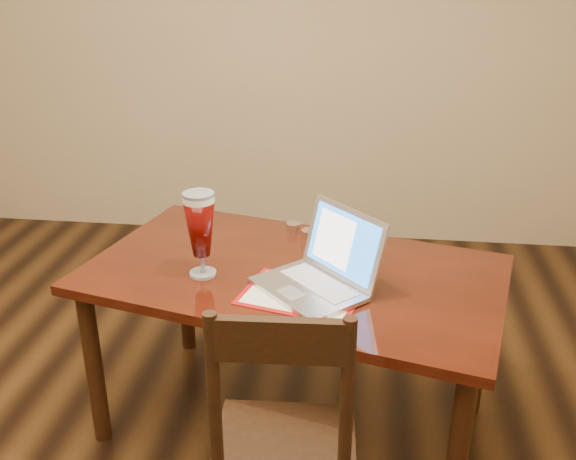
# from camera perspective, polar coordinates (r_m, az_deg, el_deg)

# --- Properties ---
(dining_table) EXTENTS (1.64, 1.17, 1.01)m
(dining_table) POSITION_cam_1_polar(r_m,az_deg,el_deg) (2.36, 0.19, -5.09)
(dining_table) COLOR #431309
(dining_table) RESTS_ON ground
(dining_chair) EXTENTS (0.43, 0.42, 0.97)m
(dining_chair) POSITION_cam_1_polar(r_m,az_deg,el_deg) (1.93, -0.38, -18.96)
(dining_chair) COLOR black
(dining_chair) RESTS_ON ground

